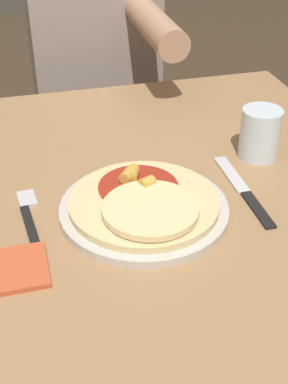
{
  "coord_description": "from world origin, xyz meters",
  "views": [
    {
      "loc": [
        -0.13,
        -0.68,
        1.25
      ],
      "look_at": [
        0.04,
        -0.02,
        0.79
      ],
      "focal_mm": 50.0,
      "sensor_mm": 36.0,
      "label": 1
    }
  ],
  "objects_px": {
    "dining_table": "(118,264)",
    "knife": "(244,191)",
    "drinking_glass": "(260,133)",
    "plate": "(144,209)",
    "fork": "(29,217)",
    "person_diner": "(96,69)",
    "pizza": "(145,202)"
  },
  "relations": [
    {
      "from": "plate",
      "to": "person_diner",
      "type": "xyz_separation_m",
      "value": [
        0.06,
        0.76,
        -0.05
      ]
    },
    {
      "from": "plate",
      "to": "pizza",
      "type": "xyz_separation_m",
      "value": [
        -0.0,
        -0.0,
        0.02
      ]
    },
    {
      "from": "fork",
      "to": "drinking_glass",
      "type": "relative_size",
      "value": 1.88
    },
    {
      "from": "pizza",
      "to": "fork",
      "type": "distance_m",
      "value": 0.18
    },
    {
      "from": "fork",
      "to": "drinking_glass",
      "type": "height_order",
      "value": "drinking_glass"
    },
    {
      "from": "dining_table",
      "to": "fork",
      "type": "relative_size",
      "value": 5.68
    },
    {
      "from": "dining_table",
      "to": "plate",
      "type": "relative_size",
      "value": 3.73
    },
    {
      "from": "plate",
      "to": "knife",
      "type": "bearing_deg",
      "value": 4.68
    },
    {
      "from": "dining_table",
      "to": "person_diner",
      "type": "height_order",
      "value": "person_diner"
    },
    {
      "from": "plate",
      "to": "fork",
      "type": "bearing_deg",
      "value": 169.75
    },
    {
      "from": "pizza",
      "to": "plate",
      "type": "bearing_deg",
      "value": 88.94
    },
    {
      "from": "knife",
      "to": "drinking_glass",
      "type": "bearing_deg",
      "value": 55.45
    },
    {
      "from": "plate",
      "to": "person_diner",
      "type": "height_order",
      "value": "person_diner"
    },
    {
      "from": "dining_table",
      "to": "plate",
      "type": "distance_m",
      "value": 0.13
    },
    {
      "from": "dining_table",
      "to": "person_diner",
      "type": "bearing_deg",
      "value": 82.29
    },
    {
      "from": "dining_table",
      "to": "drinking_glass",
      "type": "bearing_deg",
      "value": 19.98
    },
    {
      "from": "knife",
      "to": "plate",
      "type": "bearing_deg",
      "value": -175.32
    },
    {
      "from": "dining_table",
      "to": "fork",
      "type": "bearing_deg",
      "value": 172.87
    },
    {
      "from": "dining_table",
      "to": "pizza",
      "type": "bearing_deg",
      "value": -25.72
    },
    {
      "from": "fork",
      "to": "person_diner",
      "type": "relative_size",
      "value": 0.15
    },
    {
      "from": "dining_table",
      "to": "pizza",
      "type": "distance_m",
      "value": 0.14
    },
    {
      "from": "plate",
      "to": "drinking_glass",
      "type": "xyz_separation_m",
      "value": [
        0.25,
        0.12,
        0.04
      ]
    },
    {
      "from": "fork",
      "to": "knife",
      "type": "bearing_deg",
      "value": -2.83
    },
    {
      "from": "fork",
      "to": "plate",
      "type": "bearing_deg",
      "value": -10.25
    },
    {
      "from": "plate",
      "to": "knife",
      "type": "relative_size",
      "value": 1.22
    },
    {
      "from": "pizza",
      "to": "person_diner",
      "type": "height_order",
      "value": "person_diner"
    },
    {
      "from": "plate",
      "to": "knife",
      "type": "height_order",
      "value": "plate"
    },
    {
      "from": "fork",
      "to": "knife",
      "type": "xyz_separation_m",
      "value": [
        0.36,
        -0.02,
        0.0
      ]
    },
    {
      "from": "plate",
      "to": "dining_table",
      "type": "bearing_deg",
      "value": 160.03
    },
    {
      "from": "dining_table",
      "to": "fork",
      "type": "height_order",
      "value": "fork"
    },
    {
      "from": "dining_table",
      "to": "knife",
      "type": "relative_size",
      "value": 4.55
    },
    {
      "from": "plate",
      "to": "person_diner",
      "type": "bearing_deg",
      "value": 85.56
    }
  ]
}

